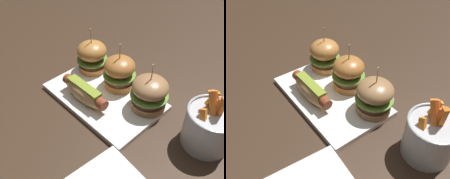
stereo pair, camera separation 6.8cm
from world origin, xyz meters
TOP-DOWN VIEW (x-y plane):
  - ground_plane at (0.00, 0.00)m, footprint 3.00×3.00m
  - platter_main at (0.00, 0.00)m, footprint 0.32×0.20m
  - hot_dog at (-0.02, -0.05)m, footprint 0.16×0.05m
  - slider_left at (-0.12, 0.06)m, footprint 0.10×0.10m
  - slider_center at (0.00, 0.06)m, footprint 0.09×0.09m
  - slider_right at (0.12, 0.05)m, footprint 0.10×0.10m
  - fries_bucket at (0.28, 0.07)m, footprint 0.12×0.12m

SIDE VIEW (x-z plane):
  - ground_plane at x=0.00m, z-range 0.00..0.00m
  - platter_main at x=0.00m, z-range 0.00..0.01m
  - hot_dog at x=-0.02m, z-range 0.02..0.07m
  - fries_bucket at x=0.28m, z-range -0.02..0.13m
  - slider_right at x=0.12m, z-range -0.01..0.13m
  - slider_center at x=0.00m, z-range -0.01..0.13m
  - slider_left at x=-0.12m, z-range -0.01..0.13m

